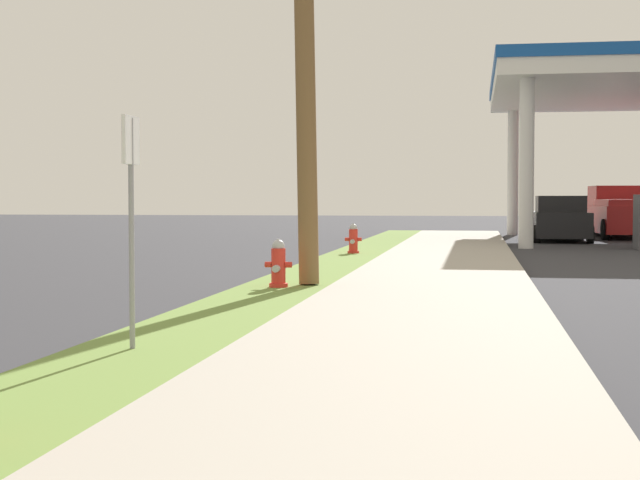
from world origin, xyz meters
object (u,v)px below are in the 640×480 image
fire_hydrant_third (353,240)px  car_silver_by_far_pump (601,217)px  fire_hydrant_second (278,266)px  street_sign_post (131,183)px  truck_red_at_forecourt (621,214)px  car_black_by_near_pump (560,220)px

fire_hydrant_third → car_silver_by_far_pump: (8.18, 17.44, 0.28)m
fire_hydrant_second → car_silver_by_far_pump: bearing=72.9°
street_sign_post → car_silver_by_far_pump: 33.62m
street_sign_post → truck_red_at_forecourt: 30.00m
car_silver_by_far_pump → street_sign_post: bearing=-104.2°
fire_hydrant_second → fire_hydrant_third: bearing=90.1°
fire_hydrant_second → car_silver_by_far_pump: car_silver_by_far_pump is taller
truck_red_at_forecourt → street_sign_post: bearing=-106.4°
car_silver_by_far_pump → truck_red_at_forecourt: (0.23, -3.80, 0.19)m
truck_red_at_forecourt → car_black_by_near_pump: bearing=-128.0°
fire_hydrant_third → car_black_by_near_pump: bearing=60.5°
car_silver_by_far_pump → truck_red_at_forecourt: size_ratio=0.84×
fire_hydrant_second → car_black_by_near_pump: bearing=73.2°
fire_hydrant_second → car_black_by_near_pump: (5.90, 19.53, 0.28)m
fire_hydrant_second → fire_hydrant_third: (-0.01, 9.09, 0.00)m
fire_hydrant_third → car_silver_by_far_pump: car_silver_by_far_pump is taller
car_black_by_near_pump → car_silver_by_far_pump: (2.27, 7.00, 0.00)m
truck_red_at_forecourt → car_silver_by_far_pump: bearing=93.4°
fire_hydrant_third → car_silver_by_far_pump: bearing=64.9°
street_sign_post → car_black_by_near_pump: 26.28m
fire_hydrant_second → car_black_by_near_pump: size_ratio=0.16×
street_sign_post → car_black_by_near_pump: street_sign_post is taller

